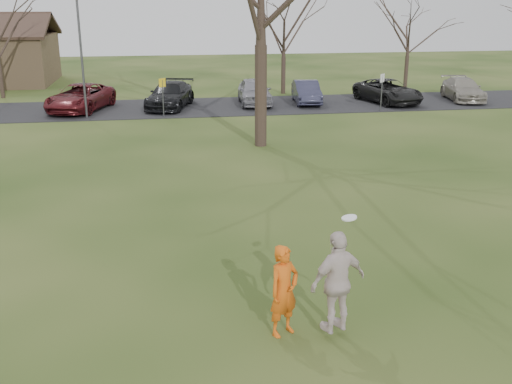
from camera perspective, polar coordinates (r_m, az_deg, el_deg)
ground at (r=11.50m, az=3.30°, el=-13.26°), size 120.00×120.00×0.00m
parking_strip at (r=35.17m, az=-5.58°, el=8.09°), size 62.00×6.50×0.04m
player_defender at (r=11.06m, az=2.69°, el=-9.41°), size 0.76×0.68×1.76m
car_2 at (r=35.04m, az=-16.44°, el=8.66°), size 3.90×5.75×1.46m
car_3 at (r=34.94m, az=-8.21°, el=9.15°), size 3.30×5.31×1.44m
car_4 at (r=35.74m, az=-0.14°, el=9.60°), size 2.05×4.58×1.53m
car_5 at (r=36.24m, az=4.84°, el=9.49°), size 1.82×4.14×1.32m
car_6 at (r=37.19m, az=12.48°, el=9.40°), size 3.34×5.36×1.38m
car_7 at (r=39.42m, az=19.16°, el=9.26°), size 2.66×4.83×1.33m
catching_play at (r=10.93m, az=7.82°, el=-8.49°), size 1.23×0.83×2.23m
lamp_post at (r=32.38m, az=-16.44°, el=13.67°), size 0.34×0.34×6.27m
sign_yellow at (r=31.92m, az=-8.92°, el=9.56°), size 0.35×0.35×2.08m
sign_white at (r=34.17m, az=11.94°, el=9.93°), size 0.35×0.35×2.08m
small_tree_row at (r=40.26m, az=0.18°, el=14.95°), size 55.00×5.90×8.50m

